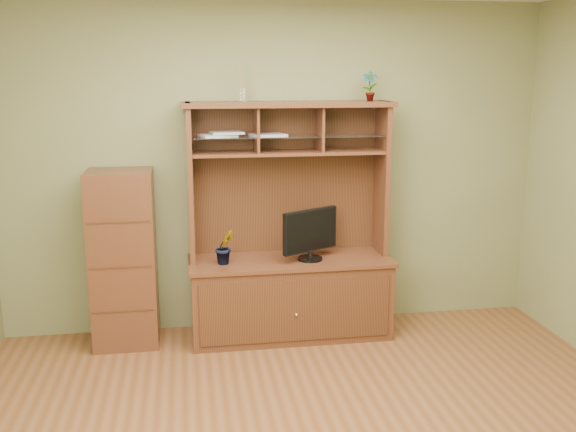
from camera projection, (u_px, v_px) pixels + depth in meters
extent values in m
cube|color=#676A3E|center=(275.00, 168.00, 5.32)|extent=(4.50, 0.02, 2.70)
cube|color=#676A3E|center=(527.00, 419.00, 1.45)|extent=(4.50, 0.02, 2.70)
cube|color=#452513|center=(290.00, 298.00, 5.26)|extent=(1.60, 0.55, 0.62)
cube|color=#351B0E|center=(296.00, 311.00, 4.99)|extent=(1.50, 0.01, 0.50)
sphere|color=silver|center=(296.00, 315.00, 4.99)|extent=(0.02, 0.02, 0.02)
cube|color=#452513|center=(290.00, 260.00, 5.19)|extent=(1.64, 0.59, 0.03)
cube|color=#452513|center=(190.00, 183.00, 5.03)|extent=(0.04, 0.35, 1.25)
cube|color=#452513|center=(382.00, 178.00, 5.27)|extent=(0.04, 0.35, 1.25)
cube|color=#351B0E|center=(285.00, 177.00, 5.31)|extent=(1.52, 0.02, 1.25)
cube|color=#452513|center=(288.00, 104.00, 5.02)|extent=(1.66, 0.40, 0.04)
cube|color=#452513|center=(288.00, 153.00, 5.10)|extent=(1.52, 0.32, 0.02)
cube|color=#452513|center=(256.00, 129.00, 5.02)|extent=(0.02, 0.31, 0.35)
cube|color=#452513|center=(320.00, 129.00, 5.10)|extent=(0.02, 0.31, 0.35)
cube|color=silver|center=(288.00, 136.00, 5.06)|extent=(1.50, 0.27, 0.01)
cylinder|color=black|center=(310.00, 259.00, 5.15)|extent=(0.20, 0.20, 0.02)
cylinder|color=black|center=(310.00, 254.00, 5.14)|extent=(0.04, 0.04, 0.06)
cube|color=black|center=(310.00, 231.00, 5.10)|extent=(0.47, 0.29, 0.34)
imported|color=#26541C|center=(225.00, 247.00, 5.02)|extent=(0.18, 0.16, 0.28)
imported|color=#296924|center=(370.00, 86.00, 5.09)|extent=(0.15, 0.12, 0.24)
cylinder|color=silver|center=(241.00, 95.00, 4.95)|extent=(0.06, 0.06, 0.10)
cylinder|color=olive|center=(241.00, 76.00, 4.91)|extent=(0.04, 0.04, 0.19)
cube|color=#BABABF|center=(218.00, 135.00, 4.98)|extent=(0.31, 0.27, 0.02)
cube|color=#BABABF|center=(227.00, 133.00, 4.99)|extent=(0.27, 0.22, 0.02)
cube|color=#BABABF|center=(268.00, 135.00, 5.05)|extent=(0.30, 0.26, 0.02)
cube|color=#452513|center=(124.00, 259.00, 5.02)|extent=(0.50, 0.45, 1.39)
cube|color=#351B0E|center=(124.00, 311.00, 4.88)|extent=(0.46, 0.01, 0.02)
cube|color=#351B0E|center=(121.00, 267.00, 4.80)|extent=(0.46, 0.01, 0.01)
cube|color=#351B0E|center=(118.00, 222.00, 4.73)|extent=(0.46, 0.01, 0.02)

